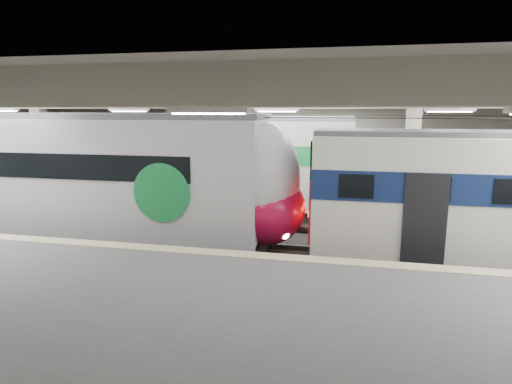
# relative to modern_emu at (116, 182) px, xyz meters

# --- Properties ---
(station_hall) EXTENTS (36.00, 24.00, 5.75)m
(station_hall) POSITION_rel_modern_emu_xyz_m (5.60, -1.74, 0.87)
(station_hall) COLOR black
(station_hall) RESTS_ON ground
(modern_emu) EXTENTS (15.18, 3.13, 4.83)m
(modern_emu) POSITION_rel_modern_emu_xyz_m (0.00, 0.00, 0.00)
(modern_emu) COLOR silver
(modern_emu) RESTS_ON ground
(far_train) EXTENTS (14.74, 3.47, 4.65)m
(far_train) POSITION_rel_modern_emu_xyz_m (1.15, 5.50, 0.03)
(far_train) COLOR silver
(far_train) RESTS_ON ground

